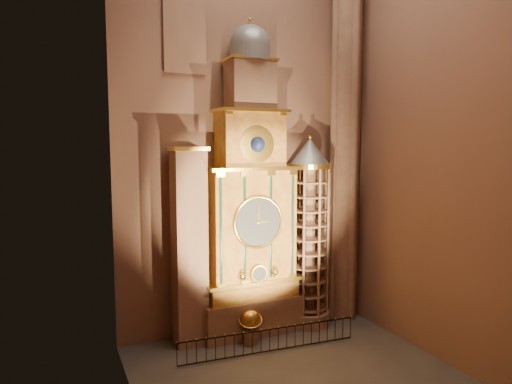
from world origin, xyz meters
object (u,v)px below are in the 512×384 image
astronomical_clock (250,212)px  iron_railing (270,340)px  portrait_tower (189,246)px  celestial_globe (250,324)px  stair_turret (309,234)px

astronomical_clock → iron_railing: (-0.16, -2.70, -6.04)m
portrait_tower → astronomical_clock: bearing=-0.3°
astronomical_clock → celestial_globe: (-0.61, -1.36, -5.60)m
stair_turret → iron_railing: size_ratio=1.17×
stair_turret → iron_railing: bearing=-146.3°
portrait_tower → stair_turret: stair_turret is taller
celestial_globe → iron_railing: bearing=-71.3°
astronomical_clock → portrait_tower: (-3.40, 0.02, -1.53)m
portrait_tower → iron_railing: size_ratio=1.11×
portrait_tower → stair_turret: (6.90, -0.28, 0.12)m
celestial_globe → portrait_tower: bearing=153.6°
portrait_tower → celestial_globe: size_ratio=5.66×
portrait_tower → stair_turret: size_ratio=0.94×
celestial_globe → iron_railing: size_ratio=0.20×
stair_turret → iron_railing: 6.39m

